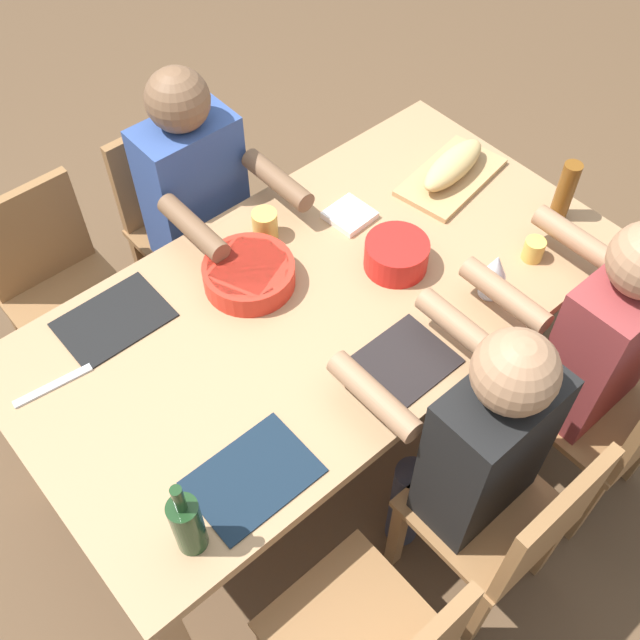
# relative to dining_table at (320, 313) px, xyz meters

# --- Properties ---
(ground_plane) EXTENTS (8.00, 8.00, 0.00)m
(ground_plane) POSITION_rel_dining_table_xyz_m (0.00, 0.00, -0.66)
(ground_plane) COLOR brown
(dining_table) EXTENTS (1.92, 1.00, 0.74)m
(dining_table) POSITION_rel_dining_table_xyz_m (0.00, 0.00, 0.00)
(dining_table) COLOR #A87F56
(dining_table) RESTS_ON ground_plane
(chair_near_center) EXTENTS (0.40, 0.40, 0.85)m
(chair_near_center) POSITION_rel_dining_table_xyz_m (0.00, -0.82, -0.18)
(chair_near_center) COLOR olive
(chair_near_center) RESTS_ON ground_plane
(diner_near_center) EXTENTS (0.41, 0.53, 1.20)m
(diner_near_center) POSITION_rel_dining_table_xyz_m (0.00, -0.64, 0.03)
(diner_near_center) COLOR #2D2D38
(diner_near_center) RESTS_ON ground_plane
(chair_far_center) EXTENTS (0.40, 0.40, 0.85)m
(chair_far_center) POSITION_rel_dining_table_xyz_m (0.00, 0.82, -0.18)
(chair_far_center) COLOR olive
(chair_far_center) RESTS_ON ground_plane
(diner_far_center) EXTENTS (0.41, 0.53, 1.20)m
(diner_far_center) POSITION_rel_dining_table_xyz_m (-0.00, 0.64, 0.03)
(diner_far_center) COLOR #2D2D38
(diner_far_center) RESTS_ON ground_plane
(chair_near_right) EXTENTS (0.40, 0.40, 0.85)m
(chair_near_right) POSITION_rel_dining_table_xyz_m (0.53, -0.82, -0.18)
(chair_near_right) COLOR olive
(chair_near_right) RESTS_ON ground_plane
(chair_far_left) EXTENTS (0.40, 0.40, 0.85)m
(chair_far_left) POSITION_rel_dining_table_xyz_m (-0.53, 0.82, -0.18)
(chair_far_left) COLOR olive
(chair_far_left) RESTS_ON ground_plane
(diner_far_left) EXTENTS (0.41, 0.53, 1.20)m
(diner_far_left) POSITION_rel_dining_table_xyz_m (-0.53, 0.64, 0.03)
(diner_far_left) COLOR #2D2D38
(diner_far_left) RESTS_ON ground_plane
(serving_bowl_fruit) EXTENTS (0.20, 0.20, 0.10)m
(serving_bowl_fruit) POSITION_rel_dining_table_xyz_m (-0.27, 0.06, 0.13)
(serving_bowl_fruit) COLOR red
(serving_bowl_fruit) RESTS_ON dining_table
(serving_bowl_greens) EXTENTS (0.29, 0.29, 0.08)m
(serving_bowl_greens) POSITION_rel_dining_table_xyz_m (0.12, -0.19, 0.12)
(serving_bowl_greens) COLOR red
(serving_bowl_greens) RESTS_ON dining_table
(cutting_board) EXTENTS (0.43, 0.28, 0.02)m
(cutting_board) POSITION_rel_dining_table_xyz_m (-0.71, -0.11, 0.09)
(cutting_board) COLOR tan
(cutting_board) RESTS_ON dining_table
(bread_loaf) EXTENTS (0.33, 0.16, 0.09)m
(bread_loaf) POSITION_rel_dining_table_xyz_m (-0.71, -0.11, 0.14)
(bread_loaf) COLOR tan
(bread_loaf) RESTS_ON cutting_board
(wine_bottle) EXTENTS (0.08, 0.08, 0.29)m
(wine_bottle) POSITION_rel_dining_table_xyz_m (0.74, 0.38, 0.18)
(wine_bottle) COLOR #193819
(wine_bottle) RESTS_ON dining_table
(beer_bottle) EXTENTS (0.06, 0.06, 0.22)m
(beer_bottle) POSITION_rel_dining_table_xyz_m (-0.84, 0.25, 0.19)
(beer_bottle) COLOR brown
(beer_bottle) RESTS_ON dining_table
(wine_glass) EXTENTS (0.08, 0.08, 0.17)m
(wine_glass) POSITION_rel_dining_table_xyz_m (-0.41, 0.33, 0.19)
(wine_glass) COLOR silver
(wine_glass) RESTS_ON dining_table
(cup_near_center) EXTENTS (0.08, 0.08, 0.10)m
(cup_near_center) POSITION_rel_dining_table_xyz_m (-0.04, -0.32, 0.13)
(cup_near_center) COLOR gold
(cup_near_center) RESTS_ON dining_table
(placemat_far_center) EXTENTS (0.32, 0.23, 0.01)m
(placemat_far_center) POSITION_rel_dining_table_xyz_m (0.00, 0.34, 0.08)
(placemat_far_center) COLOR black
(placemat_far_center) RESTS_ON dining_table
(placemat_far_right) EXTENTS (0.32, 0.23, 0.01)m
(placemat_far_right) POSITION_rel_dining_table_xyz_m (0.53, 0.34, 0.08)
(placemat_far_right) COLOR #142333
(placemat_far_right) RESTS_ON dining_table
(placemat_near_right) EXTENTS (0.32, 0.23, 0.01)m
(placemat_near_right) POSITION_rel_dining_table_xyz_m (0.53, -0.34, 0.08)
(placemat_near_right) COLOR black
(placemat_near_right) RESTS_ON dining_table
(cup_far_left) EXTENTS (0.07, 0.07, 0.08)m
(cup_far_left) POSITION_rel_dining_table_xyz_m (-0.63, 0.32, 0.11)
(cup_far_left) COLOR gold
(cup_far_left) RESTS_ON dining_table
(carving_knife) EXTENTS (0.23, 0.05, 0.01)m
(carving_knife) POSITION_rel_dining_table_xyz_m (0.78, -0.25, 0.08)
(carving_knife) COLOR silver
(carving_knife) RESTS_ON dining_table
(napkin_stack) EXTENTS (0.15, 0.15, 0.02)m
(napkin_stack) POSITION_rel_dining_table_xyz_m (-0.31, -0.20, 0.09)
(napkin_stack) COLOR white
(napkin_stack) RESTS_ON dining_table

